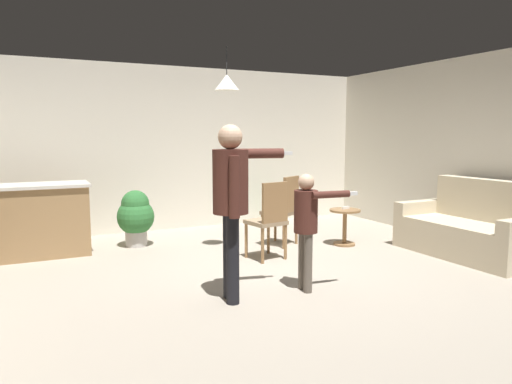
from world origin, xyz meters
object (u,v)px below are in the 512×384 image
object	(u,v)px
spare_remote_on_table	(345,208)
side_table_by_couch	(345,223)
couch_floral	(469,231)
person_child	(307,219)
person_adult	(232,193)
dining_chair_by_counter	(269,217)
dining_chair_near_wall	(284,208)
potted_plant_corner	(276,206)
kitchen_counter	(39,220)
potted_plant_by_wall	(136,215)

from	to	relation	value
spare_remote_on_table	side_table_by_couch	bearing A→B (deg)	-132.86
couch_floral	spare_remote_on_table	bearing A→B (deg)	40.25
person_child	spare_remote_on_table	size ratio (longest dim) A/B	9.20
couch_floral	spare_remote_on_table	xyz separation A→B (m)	(-1.08, 1.24, 0.21)
person_adult	spare_remote_on_table	world-z (taller)	person_adult
dining_chair_by_counter	dining_chair_near_wall	xyz separation A→B (m)	(0.55, 0.61, 0.00)
couch_floral	person_adult	bearing A→B (deg)	92.80
dining_chair_by_counter	potted_plant_corner	size ratio (longest dim) A/B	1.57
couch_floral	potted_plant_corner	distance (m)	3.20
person_child	dining_chair_by_counter	world-z (taller)	person_child
couch_floral	spare_remote_on_table	distance (m)	1.66
dining_chair_near_wall	side_table_by_couch	bearing A→B (deg)	-54.80
dining_chair_by_counter	couch_floral	bearing A→B (deg)	-31.09
side_table_by_couch	person_adult	bearing A→B (deg)	-149.05
dining_chair_by_counter	dining_chair_near_wall	distance (m)	0.82
spare_remote_on_table	person_adult	bearing A→B (deg)	-148.76
person_adult	person_child	world-z (taller)	person_adult
side_table_by_couch	spare_remote_on_table	distance (m)	0.22
couch_floral	side_table_by_couch	bearing A→B (deg)	42.02
person_adult	couch_floral	bearing A→B (deg)	106.12
person_child	dining_chair_near_wall	size ratio (longest dim) A/B	1.20
person_adult	dining_chair_by_counter	bearing A→B (deg)	152.03
kitchen_counter	dining_chair_by_counter	distance (m)	3.00
kitchen_counter	person_adult	size ratio (longest dim) A/B	0.75
person_child	dining_chair_by_counter	distance (m)	1.26
side_table_by_couch	dining_chair_near_wall	world-z (taller)	dining_chair_near_wall
person_child	spare_remote_on_table	bearing A→B (deg)	139.27
side_table_by_couch	dining_chair_by_counter	distance (m)	1.39
person_adult	spare_remote_on_table	xyz separation A→B (m)	(2.39, 1.45, -0.50)
couch_floral	dining_chair_by_counter	distance (m)	2.65
potted_plant_corner	person_adult	bearing A→B (deg)	-124.67
dining_chair_near_wall	potted_plant_by_wall	size ratio (longest dim) A/B	1.25
kitchen_counter	potted_plant_corner	world-z (taller)	kitchen_counter
potted_plant_corner	potted_plant_by_wall	size ratio (longest dim) A/B	0.80
kitchen_counter	dining_chair_by_counter	bearing A→B (deg)	-29.58
person_adult	potted_plant_corner	world-z (taller)	person_adult
dining_chair_near_wall	potted_plant_corner	distance (m)	1.51
kitchen_counter	potted_plant_by_wall	world-z (taller)	kitchen_counter
potted_plant_by_wall	spare_remote_on_table	world-z (taller)	potted_plant_by_wall
potted_plant_by_wall	potted_plant_corner	bearing A→B (deg)	10.47
side_table_by_couch	potted_plant_by_wall	size ratio (longest dim) A/B	0.65
kitchen_counter	side_table_by_couch	world-z (taller)	kitchen_counter
spare_remote_on_table	potted_plant_corner	bearing A→B (deg)	97.39
kitchen_counter	potted_plant_by_wall	bearing A→B (deg)	0.88
potted_plant_corner	spare_remote_on_table	bearing A→B (deg)	-82.61
couch_floral	potted_plant_corner	size ratio (longest dim) A/B	2.83
dining_chair_near_wall	spare_remote_on_table	world-z (taller)	dining_chair_near_wall
person_child	potted_plant_corner	bearing A→B (deg)	162.58
kitchen_counter	side_table_by_couch	bearing A→B (deg)	-17.36
kitchen_counter	spare_remote_on_table	size ratio (longest dim) A/B	9.69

